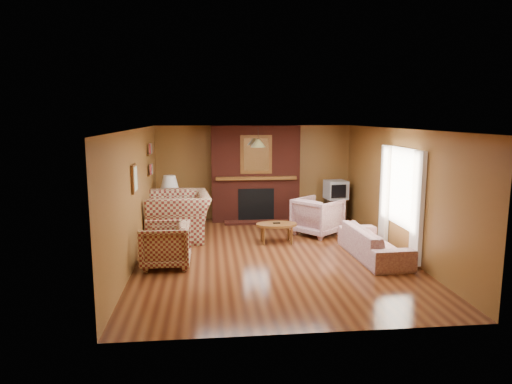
{
  "coord_description": "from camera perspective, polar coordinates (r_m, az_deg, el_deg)",
  "views": [
    {
      "loc": [
        -1.16,
        -8.39,
        2.63
      ],
      "look_at": [
        -0.23,
        0.6,
        1.13
      ],
      "focal_mm": 32.0,
      "sensor_mm": 36.0,
      "label": 1
    }
  ],
  "objects": [
    {
      "name": "plaid_armchair",
      "position": [
        8.25,
        -11.26,
        -6.5
      ],
      "size": [
        0.86,
        0.84,
        0.78
      ],
      "primitive_type": "imported",
      "rotation": [
        0.0,
        0.0,
        -1.58
      ],
      "color": "maroon",
      "rests_on": "floor"
    },
    {
      "name": "plaid_loveseat",
      "position": [
        10.05,
        -9.74,
        -2.94
      ],
      "size": [
        1.48,
        1.66,
        1.0
      ],
      "primitive_type": "imported",
      "rotation": [
        0.0,
        0.0,
        -1.47
      ],
      "color": "maroon",
      "rests_on": "floor"
    },
    {
      "name": "floral_sofa",
      "position": [
        8.9,
        14.52,
        -6.16
      ],
      "size": [
        0.84,
        1.97,
        0.57
      ],
      "primitive_type": "imported",
      "rotation": [
        0.0,
        0.0,
        1.61
      ],
      "color": "beige",
      "rests_on": "floor"
    },
    {
      "name": "ceiling",
      "position": [
        8.47,
        1.97,
        7.89
      ],
      "size": [
        6.5,
        6.5,
        0.0
      ],
      "primitive_type": "plane",
      "rotation": [
        3.14,
        0.0,
        0.0
      ],
      "color": "silver",
      "rests_on": "wall_back"
    },
    {
      "name": "wall_front",
      "position": [
        5.46,
        6.61,
        -5.81
      ],
      "size": [
        6.5,
        0.0,
        6.5
      ],
      "primitive_type": "plane",
      "rotation": [
        -1.57,
        0.0,
        0.0
      ],
      "color": "brown",
      "rests_on": "floor"
    },
    {
      "name": "fireplace",
      "position": [
        11.53,
        -0.1,
        2.24
      ],
      "size": [
        2.2,
        0.82,
        2.4
      ],
      "color": "#4A1810",
      "rests_on": "floor"
    },
    {
      "name": "pendant_light",
      "position": [
        10.77,
        0.27,
        6.1
      ],
      "size": [
        0.36,
        0.36,
        0.48
      ],
      "color": "black",
      "rests_on": "ceiling"
    },
    {
      "name": "table_lamp",
      "position": [
        11.01,
        -10.75,
        0.42
      ],
      "size": [
        0.43,
        0.43,
        0.71
      ],
      "color": "white",
      "rests_on": "side_table"
    },
    {
      "name": "coffee_table",
      "position": [
        9.59,
        2.59,
        -4.26
      ],
      "size": [
        0.86,
        0.54,
        0.43
      ],
      "color": "brown",
      "rests_on": "floor"
    },
    {
      "name": "botanical_print",
      "position": [
        8.27,
        -14.96,
        1.62
      ],
      "size": [
        0.05,
        0.4,
        0.5
      ],
      "color": "brown",
      "rests_on": "wall_left"
    },
    {
      "name": "side_table",
      "position": [
        11.13,
        -10.64,
        -2.95
      ],
      "size": [
        0.44,
        0.44,
        0.54
      ],
      "primitive_type": "cube",
      "rotation": [
        0.0,
        0.0,
        -0.09
      ],
      "color": "brown",
      "rests_on": "floor"
    },
    {
      "name": "wall_back",
      "position": [
        11.79,
        -0.23,
        2.49
      ],
      "size": [
        6.5,
        0.0,
        6.5
      ],
      "primitive_type": "plane",
      "rotation": [
        1.57,
        0.0,
        0.0
      ],
      "color": "brown",
      "rests_on": "floor"
    },
    {
      "name": "floral_armchair",
      "position": [
        10.31,
        7.73,
        -3.04
      ],
      "size": [
        1.27,
        1.27,
        0.83
      ],
      "primitive_type": "imported",
      "rotation": [
        0.0,
        0.0,
        2.27
      ],
      "color": "beige",
      "rests_on": "floor"
    },
    {
      "name": "crt_tv",
      "position": [
        11.78,
        9.96,
        0.29
      ],
      "size": [
        0.57,
        0.57,
        0.47
      ],
      "color": "#ACAFB4",
      "rests_on": "tv_stand"
    },
    {
      "name": "floor",
      "position": [
        8.87,
        1.88,
        -7.8
      ],
      "size": [
        6.5,
        6.5,
        0.0
      ],
      "primitive_type": "plane",
      "color": "#401C0D",
      "rests_on": "ground"
    },
    {
      "name": "wall_right",
      "position": [
        9.27,
        17.43,
        0.13
      ],
      "size": [
        0.0,
        6.5,
        6.5
      ],
      "primitive_type": "plane",
      "rotation": [
        1.57,
        0.0,
        -1.57
      ],
      "color": "brown",
      "rests_on": "floor"
    },
    {
      "name": "bookshelf",
      "position": [
        10.41,
        -13.0,
        3.9
      ],
      "size": [
        0.09,
        0.55,
        0.71
      ],
      "color": "brown",
      "rests_on": "wall_left"
    },
    {
      "name": "tv_stand",
      "position": [
        11.88,
        9.88,
        -2.13
      ],
      "size": [
        0.53,
        0.49,
        0.55
      ],
      "primitive_type": "cube",
      "rotation": [
        0.0,
        0.0,
        -0.06
      ],
      "color": "black",
      "rests_on": "floor"
    },
    {
      "name": "wall_left",
      "position": [
        8.62,
        -14.78,
        -0.42
      ],
      "size": [
        0.0,
        6.5,
        6.5
      ],
      "primitive_type": "plane",
      "rotation": [
        1.57,
        0.0,
        1.57
      ],
      "color": "brown",
      "rests_on": "floor"
    },
    {
      "name": "window_right",
      "position": [
        9.08,
        17.62,
        -0.53
      ],
      "size": [
        0.1,
        1.85,
        2.0
      ],
      "color": "beige",
      "rests_on": "wall_right"
    }
  ]
}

